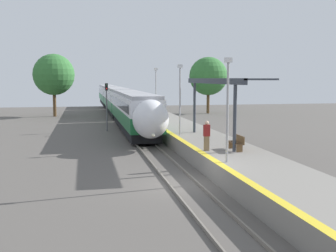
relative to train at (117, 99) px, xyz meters
The scene contains 14 objects.
ground_plane 40.44m from the train, 90.00° to the right, with size 120.00×120.00×0.00m, color #56514C.
rail_left 40.45m from the train, 91.02° to the right, with size 0.08×90.00×0.15m, color slate.
rail_right 40.45m from the train, 88.98° to the right, with size 0.08×90.00×0.15m, color slate.
train is the anchor object (origin of this frame).
platform_right 40.58m from the train, 84.85° to the right, with size 4.07×64.00×1.04m.
platform_bench 37.36m from the train, 83.83° to the right, with size 0.44×1.74×0.89m.
person_waiting 37.04m from the train, 86.54° to the right, with size 0.36×0.23×1.74m.
railway_signal 18.62m from the train, 97.55° to the right, with size 0.28×0.28×4.72m.
lamppost_near 40.47m from the train, 86.78° to the right, with size 0.36×0.20×5.16m.
lamppost_mid 30.09m from the train, 85.66° to the right, with size 0.36×0.20×5.16m.
lamppost_far 19.74m from the train, 83.36° to the right, with size 0.36×0.20×5.16m.
station_canopy 33.54m from the train, 82.64° to the right, with size 2.02×11.82×4.17m.
background_tree_left 9.26m from the train, behind, with size 5.59×5.59×8.51m.
background_tree_right 13.95m from the train, ahead, with size 5.66×5.66×8.36m.
Camera 1 is at (-4.67, -19.65, 5.17)m, focal length 45.00 mm.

